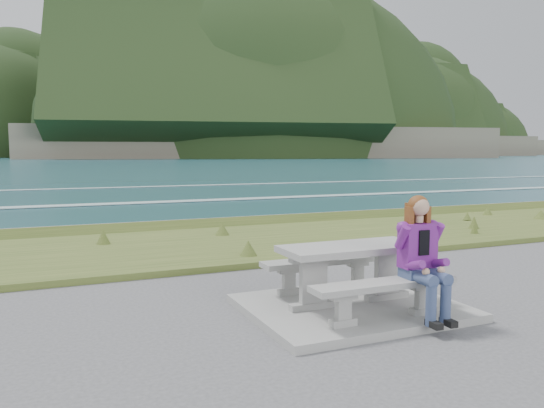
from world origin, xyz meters
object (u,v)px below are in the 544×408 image
(bench_landward, at_px, (384,290))
(bench_seaward, at_px, (324,266))
(picnic_table, at_px, (352,258))
(seated_woman, at_px, (425,274))

(bench_landward, relative_size, bench_seaward, 1.00)
(picnic_table, bearing_deg, bench_seaward, 90.00)
(picnic_table, distance_m, seated_woman, 0.95)
(bench_seaward, bearing_deg, seated_woman, -73.49)
(bench_landward, relative_size, seated_woman, 1.28)
(bench_landward, bearing_deg, seated_woman, -16.46)
(picnic_table, height_order, bench_landward, picnic_table)
(seated_woman, bearing_deg, bench_landward, 166.37)
(picnic_table, bearing_deg, bench_landward, -90.00)
(picnic_table, xyz_separation_m, seated_woman, (0.45, -0.83, -0.06))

